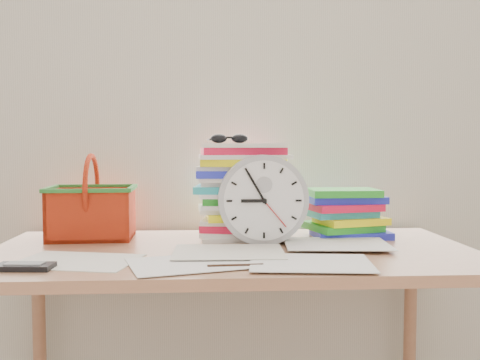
{
  "coord_description": "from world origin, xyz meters",
  "views": [
    {
      "loc": [
        -0.07,
        0.07,
        1.05
      ],
      "look_at": [
        0.02,
        1.6,
        0.95
      ],
      "focal_mm": 40.0,
      "sensor_mm": 36.0,
      "label": 1
    }
  ],
  "objects": [
    {
      "name": "clock",
      "position": [
        0.1,
        1.66,
        0.89
      ],
      "size": [
        0.27,
        0.05,
        0.27
      ],
      "primitive_type": "cylinder",
      "rotation": [
        1.57,
        0.0,
        0.0
      ],
      "color": "#AEAEB2",
      "rests_on": "desk"
    },
    {
      "name": "book_stack",
      "position": [
        0.38,
        1.78,
        0.83
      ],
      "size": [
        0.29,
        0.24,
        0.16
      ],
      "primitive_type": null,
      "rotation": [
        0.0,
        0.0,
        0.15
      ],
      "color": "white",
      "rests_on": "desk"
    },
    {
      "name": "sunglasses",
      "position": [
        -0.0,
        1.76,
        1.07
      ],
      "size": [
        0.14,
        0.12,
        0.03
      ],
      "primitive_type": null,
      "rotation": [
        0.0,
        0.0,
        0.07
      ],
      "color": "black",
      "rests_on": "paper_stack"
    },
    {
      "name": "scattered_papers",
      "position": [
        0.0,
        1.6,
        0.76
      ],
      "size": [
        1.26,
        0.42,
        0.02
      ],
      "primitive_type": null,
      "color": "white",
      "rests_on": "desk"
    },
    {
      "name": "pen",
      "position": [
        -0.0,
        1.36,
        0.75
      ],
      "size": [
        0.14,
        0.02,
        0.01
      ],
      "primitive_type": "cylinder",
      "rotation": [
        0.0,
        1.57,
        0.05
      ],
      "color": "black",
      "rests_on": "desk"
    },
    {
      "name": "paper_stack",
      "position": [
        0.04,
        1.8,
        0.9
      ],
      "size": [
        0.33,
        0.28,
        0.31
      ],
      "primitive_type": null,
      "rotation": [
        0.0,
        0.0,
        -0.09
      ],
      "color": "white",
      "rests_on": "desk"
    },
    {
      "name": "calculator",
      "position": [
        -0.51,
        1.37,
        0.76
      ],
      "size": [
        0.14,
        0.07,
        0.01
      ],
      "primitive_type": "cube",
      "rotation": [
        0.0,
        0.0,
        -0.09
      ],
      "color": "black",
      "rests_on": "desk"
    },
    {
      "name": "desk",
      "position": [
        0.0,
        1.6,
        0.68
      ],
      "size": [
        1.4,
        0.7,
        0.75
      ],
      "color": "#A6704E",
      "rests_on": "ground"
    },
    {
      "name": "curtain",
      "position": [
        0.0,
        1.98,
        1.3
      ],
      "size": [
        2.4,
        0.01,
        2.5
      ],
      "primitive_type": "cube",
      "color": "silver",
      "rests_on": "room_shell"
    },
    {
      "name": "basket",
      "position": [
        -0.44,
        1.8,
        0.88
      ],
      "size": [
        0.27,
        0.22,
        0.27
      ],
      "primitive_type": null,
      "rotation": [
        0.0,
        0.0,
        0.03
      ],
      "color": "red",
      "rests_on": "desk"
    }
  ]
}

